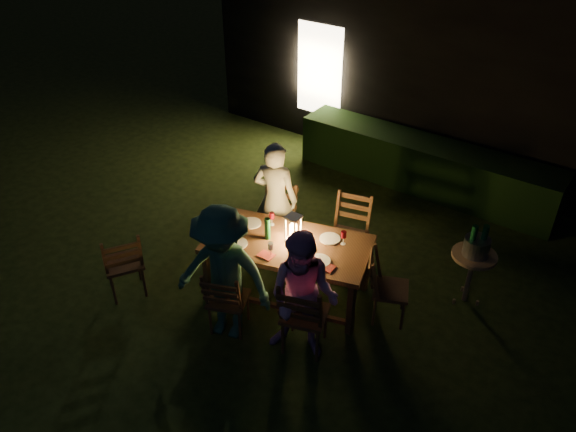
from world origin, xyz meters
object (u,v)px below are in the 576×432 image
Objects in this scene: dining_table at (288,248)px; chair_near_left at (229,309)px; bottle_bucket_a at (472,243)px; lantern at (293,230)px; person_house_side at (275,199)px; bottle_bucket_b at (483,243)px; chair_near_right at (304,326)px; chair_end at (388,299)px; person_opp_right at (303,297)px; person_opp_left at (223,274)px; bottle_table at (267,229)px; side_table at (473,260)px; ice_bucket at (477,247)px; chair_far_right at (347,247)px; chair_far_left at (275,233)px; chair_spare at (126,274)px.

chair_near_left is at bearing -120.21° from dining_table.
lantern is at bearing -148.30° from bottle_bucket_a.
bottle_bucket_b is at bearing 175.82° from person_house_side.
chair_end is (0.53, 0.96, -0.03)m from chair_near_right.
bottle_bucket_b is at bearing 40.40° from person_opp_right.
person_opp_left is 5.26× the size of bottle_bucket_a.
bottle_bucket_a is (2.02, 1.21, -0.07)m from bottle_table.
dining_table reaches higher than side_table.
chair_end is 1.62m from bottle_table.
bottle_bucket_a reaches higher than chair_end.
person_house_side is 5.09× the size of bottle_bucket_b.
ice_bucket is at bearing 0.00° from side_table.
person_house_side is (-0.46, 1.52, 0.53)m from chair_near_left.
person_opp_right is 0.93× the size of person_opp_left.
chair_far_right is at bearing -146.06° from chair_end.
person_house_side is 0.93m from lantern.
chair_near_right is at bearing 89.32° from person_opp_right.
bottle_bucket_b is at bearing 31.38° from bottle_table.
person_opp_left reaches higher than dining_table.
side_table is at bearing 176.88° from chair_far_right.
chair_far_right reaches higher than chair_far_left.
chair_near_right is at bearing 119.50° from person_house_side.
dining_table is 2.12m from bottle_bucket_a.
lantern reaches higher than chair_far_right.
chair_far_left is at bearing -122.08° from chair_end.
chair_far_left is 1.02× the size of chair_spare.
lantern is at bearing 58.23° from chair_far_right.
person_opp_left is 4.81× the size of lantern.
chair_far_left is 2.57m from side_table.
chair_near_left reaches higher than ice_bucket.
chair_far_right reaches higher than side_table.
side_table is (2.48, 0.57, 0.32)m from chair_far_left.
chair_spare is 3.14× the size of bottle_bucket_b.
dining_table is at bearing -97.45° from chair_end.
ice_bucket is 0.08m from bottle_bucket_b.
chair_near_left is at bearing -134.89° from side_table.
person_opp_left reaches higher than bottle_table.
bottle_bucket_a is (-0.05, -0.04, 0.05)m from ice_bucket.
dining_table is 1.26× the size of person_opp_left.
chair_near_right reaches higher than chair_far_left.
dining_table is at bearing 53.85° from chair_near_left.
lantern is 0.49× the size of side_table.
chair_near_left is 1.67m from person_house_side.
ice_bucket is at bearing 22.47° from chair_near_left.
chair_far_right reaches higher than chair_end.
dining_table is 2.03m from chair_spare.
lantern is at bearing -148.09° from ice_bucket.
chair_spare is at bearing -86.21° from chair_end.
chair_near_left is at bearing -87.73° from bottle_table.
chair_near_left is 1.17m from lantern.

